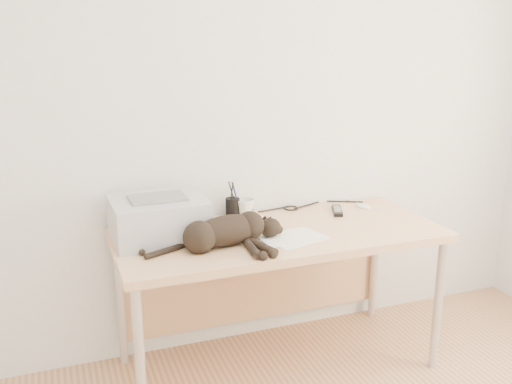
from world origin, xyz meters
name	(u,v)px	position (x,y,z in m)	size (l,w,h in m)	color
wall_back	(254,108)	(0.00, 1.75, 1.30)	(3.50, 3.50, 0.00)	white
desk	(272,250)	(0.00, 1.48, 0.61)	(1.60, 0.70, 0.74)	tan
printer	(158,218)	(-0.57, 1.50, 0.84)	(0.44, 0.37, 0.20)	#ADADB2
papers	(292,238)	(0.02, 1.27, 0.74)	(0.33, 0.26, 0.01)	white
cat	(224,233)	(-0.32, 1.28, 0.81)	(0.67, 0.32, 0.15)	black
mug	(245,208)	(-0.08, 1.67, 0.79)	(0.10, 0.10, 0.09)	white
pen_cup	(233,207)	(-0.14, 1.68, 0.79)	(0.07, 0.07, 0.19)	black
remote_grey	(207,220)	(-0.29, 1.64, 0.75)	(0.05, 0.20, 0.02)	slate
remote_black	(337,211)	(0.41, 1.56, 0.75)	(0.05, 0.17, 0.02)	black
mouse	(363,205)	(0.59, 1.59, 0.76)	(0.06, 0.10, 0.03)	white
cable_tangle	(257,212)	(0.00, 1.70, 0.75)	(1.36, 0.08, 0.01)	black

